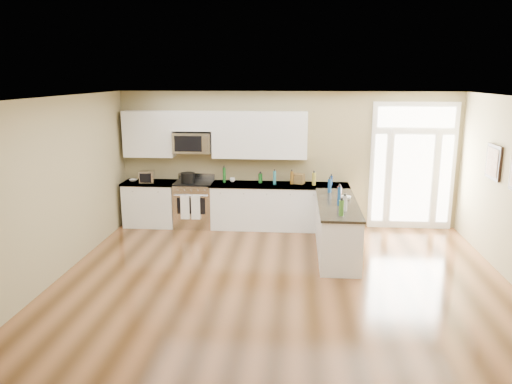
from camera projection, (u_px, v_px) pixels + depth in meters
ground at (279, 308)px, 6.84m from camera, size 8.00×8.00×0.00m
room_shell at (281, 186)px, 6.45m from camera, size 8.00×8.00×8.00m
back_cabinet_left at (151, 205)px, 10.55m from camera, size 1.10×0.66×0.94m
back_cabinet_right at (279, 208)px, 10.33m from camera, size 2.85×0.66×0.94m
peninsula_cabinet at (337, 230)px, 8.84m from camera, size 0.69×2.32×0.94m
upper_cabinet_left at (149, 134)px, 10.36m from camera, size 1.04×0.33×0.95m
upper_cabinet_right at (260, 135)px, 10.17m from camera, size 1.94×0.33×0.95m
upper_cabinet_short at (193, 121)px, 10.22m from camera, size 0.82×0.33×0.40m
microwave at (193, 143)px, 10.28m from camera, size 0.78×0.41×0.42m
entry_door at (412, 166)px, 10.17m from camera, size 1.70×0.10×2.60m
wall_art_near at (493, 162)px, 8.30m from camera, size 0.05×0.58×0.58m
kitchen_range at (194, 204)px, 10.46m from camera, size 0.78×0.69×1.08m
stockpot at (188, 177)px, 10.26m from camera, size 0.31×0.31×0.23m
toaster_oven at (147, 177)px, 10.31m from camera, size 0.32×0.26×0.25m
cardboard_box at (298, 179)px, 10.25m from camera, size 0.29×0.25×0.20m
bowl_left at (133, 180)px, 10.48m from camera, size 0.20×0.20×0.04m
bowl_peninsula at (346, 198)px, 8.94m from camera, size 0.25×0.25×0.06m
cup_counter at (232, 180)px, 10.41m from camera, size 0.14×0.14×0.09m
counter_bottles at (308, 187)px, 9.33m from camera, size 2.37×2.46×0.32m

